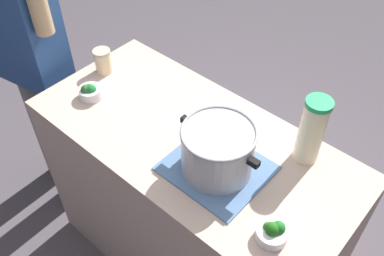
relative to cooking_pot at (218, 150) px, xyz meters
The scene contains 9 objects.
ground_plane 1.06m from the cooking_pot, 19.30° to the right, with size 8.00×8.00×0.00m, color #564E55.
counter_slab 0.61m from the cooking_pot, 19.30° to the right, with size 1.36×0.64×0.94m, color #C8AA98.
dish_cloth 0.10m from the cooking_pot, 90.00° to the left, with size 0.36×0.32×0.01m, color #5577A2.
cooking_pot is the anchor object (origin of this frame).
lemonade_pitcher 0.34m from the cooking_pot, 128.42° to the right, with size 0.10×0.10×0.28m.
mason_jar 0.77m from the cooking_pot, ahead, with size 0.08×0.08×0.11m.
broccoli_bowl_front 0.34m from the cooking_pot, 161.62° to the left, with size 0.10×0.10×0.07m.
broccoli_bowl_center 0.67m from the cooking_pot, ahead, with size 0.10×0.10×0.07m.
person_cook 1.11m from the cooking_pot, ahead, with size 0.50×0.26×1.67m.
Camera 1 is at (-0.77, 0.87, 2.16)m, focal length 40.01 mm.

